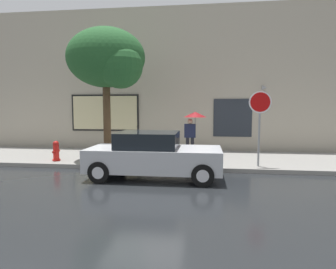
{
  "coord_description": "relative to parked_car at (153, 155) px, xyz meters",
  "views": [
    {
      "loc": [
        1.87,
        -8.68,
        2.21
      ],
      "look_at": [
        0.54,
        1.8,
        1.2
      ],
      "focal_mm": 30.73,
      "sensor_mm": 36.0,
      "label": 1
    }
  ],
  "objects": [
    {
      "name": "building_facade",
      "position": [
        -0.32,
        5.45,
        2.77
      ],
      "size": [
        20.0,
        0.67,
        7.0
      ],
      "color": "#B2A893",
      "rests_on": "ground"
    },
    {
      "name": "sidewalk",
      "position": [
        -0.3,
        2.95,
        -0.63
      ],
      "size": [
        20.0,
        4.0,
        0.15
      ],
      "primitive_type": "cube",
      "color": "gray",
      "rests_on": "ground"
    },
    {
      "name": "parked_car",
      "position": [
        0.0,
        0.0,
        0.0
      ],
      "size": [
        4.1,
        1.87,
        1.44
      ],
      "color": "#B7BABF",
      "rests_on": "ground"
    },
    {
      "name": "street_tree",
      "position": [
        -2.15,
        2.27,
        3.33
      ],
      "size": [
        3.09,
        2.63,
        5.15
      ],
      "color": "#4C3823",
      "rests_on": "sidewalk"
    },
    {
      "name": "stop_sign",
      "position": [
        3.45,
        1.46,
        1.29
      ],
      "size": [
        0.76,
        0.1,
        2.61
      ],
      "color": "gray",
      "rests_on": "sidewalk"
    },
    {
      "name": "fire_hydrant",
      "position": [
        -4.09,
        1.59,
        -0.18
      ],
      "size": [
        0.3,
        0.44,
        0.77
      ],
      "color": "red",
      "rests_on": "sidewalk"
    },
    {
      "name": "pedestrian_with_umbrella",
      "position": [
        1.12,
        3.19,
        0.92
      ],
      "size": [
        0.95,
        0.95,
        1.87
      ],
      "color": "black",
      "rests_on": "sidewalk"
    },
    {
      "name": "ground_plane",
      "position": [
        -0.3,
        -0.05,
        -0.71
      ],
      "size": [
        60.0,
        60.0,
        0.0
      ],
      "primitive_type": "plane",
      "color": "black"
    }
  ]
}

